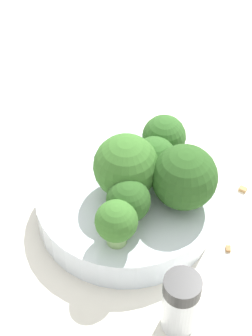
# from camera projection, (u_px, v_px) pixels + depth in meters

# --- Properties ---
(ground_plane) EXTENTS (3.00, 3.00, 0.00)m
(ground_plane) POSITION_uv_depth(u_px,v_px,m) (126.00, 214.00, 0.55)
(ground_plane) COLOR silver
(bowl) EXTENTS (0.17, 0.17, 0.03)m
(bowl) POSITION_uv_depth(u_px,v_px,m) (126.00, 203.00, 0.54)
(bowl) COLOR silver
(bowl) RESTS_ON ground_plane
(broccoli_floret_0) EXTENTS (0.06, 0.06, 0.06)m
(broccoli_floret_0) POSITION_uv_depth(u_px,v_px,m) (122.00, 167.00, 0.50)
(broccoli_floret_0) COLOR #84AD66
(broccoli_floret_0) RESTS_ON bowl
(broccoli_floret_1) EXTENTS (0.06, 0.06, 0.06)m
(broccoli_floret_1) POSITION_uv_depth(u_px,v_px,m) (184.00, 178.00, 0.49)
(broccoli_floret_1) COLOR #8EB770
(broccoli_floret_1) RESTS_ON bowl
(broccoli_floret_2) EXTENTS (0.04, 0.04, 0.05)m
(broccoli_floret_2) POSITION_uv_depth(u_px,v_px,m) (155.00, 159.00, 0.52)
(broccoli_floret_2) COLOR #84AD66
(broccoli_floret_2) RESTS_ON bowl
(broccoli_floret_3) EXTENTS (0.04, 0.04, 0.05)m
(broccoli_floret_3) POSITION_uv_depth(u_px,v_px,m) (116.00, 223.00, 0.47)
(broccoli_floret_3) COLOR #84AD66
(broccoli_floret_3) RESTS_ON bowl
(broccoli_floret_4) EXTENTS (0.04, 0.04, 0.05)m
(broccoli_floret_4) POSITION_uv_depth(u_px,v_px,m) (128.00, 202.00, 0.48)
(broccoli_floret_4) COLOR #84AD66
(broccoli_floret_4) RESTS_ON bowl
(broccoli_floret_5) EXTENTS (0.04, 0.04, 0.05)m
(broccoli_floret_5) POSITION_uv_depth(u_px,v_px,m) (164.00, 137.00, 0.54)
(broccoli_floret_5) COLOR #8EB770
(broccoli_floret_5) RESTS_ON bowl
(pepper_shaker) EXTENTS (0.03, 0.03, 0.06)m
(pepper_shaker) POSITION_uv_depth(u_px,v_px,m) (180.00, 303.00, 0.44)
(pepper_shaker) COLOR silver
(pepper_shaker) RESTS_ON ground_plane
(almond_crumb_1) EXTENTS (0.01, 0.01, 0.01)m
(almond_crumb_1) POSITION_uv_depth(u_px,v_px,m) (228.00, 248.00, 0.52)
(almond_crumb_1) COLOR olive
(almond_crumb_1) RESTS_ON ground_plane
(almond_crumb_2) EXTENTS (0.01, 0.01, 0.01)m
(almond_crumb_2) POSITION_uv_depth(u_px,v_px,m) (243.00, 188.00, 0.57)
(almond_crumb_2) COLOR #AD7F4C
(almond_crumb_2) RESTS_ON ground_plane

